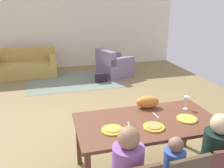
{
  "coord_description": "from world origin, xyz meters",
  "views": [
    {
      "loc": [
        -0.88,
        -3.98,
        2.16
      ],
      "look_at": [
        0.09,
        -0.36,
        0.85
      ],
      "focal_mm": 38.02,
      "sensor_mm": 36.0,
      "label": 1
    }
  ],
  "objects_px": {
    "plate_near_man": "(112,130)",
    "plate_near_woman": "(187,119)",
    "armchair": "(114,66)",
    "person_woman": "(212,163)",
    "cat": "(148,102)",
    "wine_glass": "(186,100)",
    "dining_table": "(147,126)",
    "handbag": "(101,77)",
    "couch": "(26,66)",
    "plate_near_child": "(154,127)"
  },
  "relations": [
    {
      "from": "plate_near_child",
      "to": "plate_near_woman",
      "type": "bearing_deg",
      "value": 9.35
    },
    {
      "from": "plate_near_man",
      "to": "armchair",
      "type": "height_order",
      "value": "armchair"
    },
    {
      "from": "plate_near_man",
      "to": "plate_near_woman",
      "type": "bearing_deg",
      "value": 1.18
    },
    {
      "from": "cat",
      "to": "dining_table",
      "type": "bearing_deg",
      "value": -104.73
    },
    {
      "from": "wine_glass",
      "to": "cat",
      "type": "xyz_separation_m",
      "value": [
        -0.49,
        0.18,
        -0.05
      ]
    },
    {
      "from": "cat",
      "to": "handbag",
      "type": "xyz_separation_m",
      "value": [
        0.1,
        3.46,
        -0.71
      ]
    },
    {
      "from": "plate_near_man",
      "to": "person_woman",
      "type": "distance_m",
      "value": 1.14
    },
    {
      "from": "cat",
      "to": "handbag",
      "type": "height_order",
      "value": "cat"
    },
    {
      "from": "couch",
      "to": "handbag",
      "type": "height_order",
      "value": "couch"
    },
    {
      "from": "plate_near_woman",
      "to": "armchair",
      "type": "height_order",
      "value": "armchair"
    },
    {
      "from": "plate_near_man",
      "to": "dining_table",
      "type": "bearing_deg",
      "value": 13.87
    },
    {
      "from": "plate_near_man",
      "to": "plate_near_child",
      "type": "distance_m",
      "value": 0.49
    },
    {
      "from": "plate_near_man",
      "to": "person_woman",
      "type": "relative_size",
      "value": 0.23
    },
    {
      "from": "couch",
      "to": "person_woman",
      "type": "bearing_deg",
      "value": -67.67
    },
    {
      "from": "wine_glass",
      "to": "armchair",
      "type": "bearing_deg",
      "value": 88.43
    },
    {
      "from": "plate_near_woman",
      "to": "dining_table",
      "type": "bearing_deg",
      "value": 168.37
    },
    {
      "from": "wine_glass",
      "to": "armchair",
      "type": "height_order",
      "value": "wine_glass"
    },
    {
      "from": "plate_near_man",
      "to": "handbag",
      "type": "relative_size",
      "value": 0.78
    },
    {
      "from": "dining_table",
      "to": "wine_glass",
      "type": "height_order",
      "value": "wine_glass"
    },
    {
      "from": "dining_table",
      "to": "plate_near_woman",
      "type": "relative_size",
      "value": 7.07
    },
    {
      "from": "cat",
      "to": "couch",
      "type": "xyz_separation_m",
      "value": [
        -1.97,
        4.61,
        -0.54
      ]
    },
    {
      "from": "person_woman",
      "to": "plate_near_man",
      "type": "bearing_deg",
      "value": 151.77
    },
    {
      "from": "plate_near_child",
      "to": "armchair",
      "type": "height_order",
      "value": "armchair"
    },
    {
      "from": "plate_near_man",
      "to": "cat",
      "type": "height_order",
      "value": "cat"
    },
    {
      "from": "plate_near_child",
      "to": "couch",
      "type": "xyz_separation_m",
      "value": [
        -1.82,
        5.15,
        -0.47
      ]
    },
    {
      "from": "plate_near_man",
      "to": "armchair",
      "type": "bearing_deg",
      "value": 74.38
    },
    {
      "from": "cat",
      "to": "couch",
      "type": "bearing_deg",
      "value": 121.05
    },
    {
      "from": "cat",
      "to": "plate_near_man",
      "type": "bearing_deg",
      "value": -135.07
    },
    {
      "from": "couch",
      "to": "plate_near_man",
      "type": "bearing_deg",
      "value": -75.35
    },
    {
      "from": "plate_near_woman",
      "to": "person_woman",
      "type": "relative_size",
      "value": 0.23
    },
    {
      "from": "plate_near_man",
      "to": "plate_near_woman",
      "type": "distance_m",
      "value": 0.97
    },
    {
      "from": "person_woman",
      "to": "handbag",
      "type": "height_order",
      "value": "person_woman"
    },
    {
      "from": "dining_table",
      "to": "handbag",
      "type": "height_order",
      "value": "dining_table"
    },
    {
      "from": "couch",
      "to": "armchair",
      "type": "xyz_separation_m",
      "value": [
        2.57,
        -0.68,
        0.02
      ]
    },
    {
      "from": "armchair",
      "to": "person_woman",
      "type": "bearing_deg",
      "value": -93.01
    },
    {
      "from": "wine_glass",
      "to": "armchair",
      "type": "xyz_separation_m",
      "value": [
        0.11,
        4.12,
        -0.57
      ]
    },
    {
      "from": "dining_table",
      "to": "cat",
      "type": "bearing_deg",
      "value": 67.31
    },
    {
      "from": "plate_near_child",
      "to": "cat",
      "type": "bearing_deg",
      "value": 74.44
    },
    {
      "from": "plate_near_child",
      "to": "handbag",
      "type": "relative_size",
      "value": 0.78
    },
    {
      "from": "dining_table",
      "to": "plate_near_man",
      "type": "distance_m",
      "value": 0.51
    },
    {
      "from": "plate_near_child",
      "to": "plate_near_woman",
      "type": "relative_size",
      "value": 1.0
    },
    {
      "from": "dining_table",
      "to": "handbag",
      "type": "bearing_deg",
      "value": 86.25
    },
    {
      "from": "plate_near_woman",
      "to": "wine_glass",
      "type": "height_order",
      "value": "wine_glass"
    },
    {
      "from": "dining_table",
      "to": "armchair",
      "type": "distance_m",
      "value": 4.38
    },
    {
      "from": "cat",
      "to": "handbag",
      "type": "relative_size",
      "value": 1.0
    },
    {
      "from": "dining_table",
      "to": "plate_near_child",
      "type": "height_order",
      "value": "plate_near_child"
    },
    {
      "from": "plate_near_woman",
      "to": "person_woman",
      "type": "distance_m",
      "value": 0.6
    },
    {
      "from": "plate_near_child",
      "to": "wine_glass",
      "type": "height_order",
      "value": "wine_glass"
    },
    {
      "from": "armchair",
      "to": "wine_glass",
      "type": "bearing_deg",
      "value": -91.57
    },
    {
      "from": "plate_near_woman",
      "to": "couch",
      "type": "relative_size",
      "value": 0.14
    }
  ]
}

